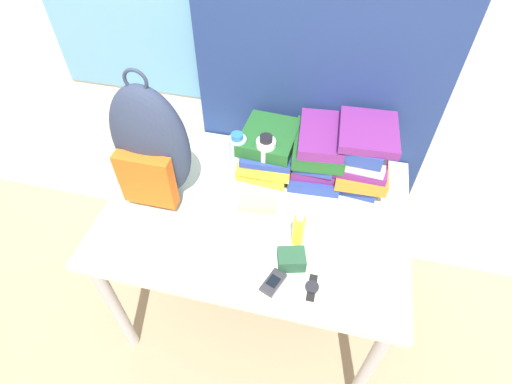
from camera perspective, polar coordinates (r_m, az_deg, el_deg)
ground_plane at (r=2.04m, az=-2.95°, el=-25.13°), size 12.00×12.00×0.00m
wall_back at (r=1.64m, az=4.17°, el=22.40°), size 6.00×0.06×2.50m
curtain_blue at (r=1.58m, az=9.52°, el=20.80°), size 0.99×0.04×2.50m
desk at (r=1.63m, az=0.00°, el=-4.51°), size 1.17×0.82×0.75m
backpack at (r=1.51m, az=-14.78°, el=6.17°), size 0.30×0.19×0.55m
book_stack_left at (r=1.67m, az=1.92°, el=6.09°), size 0.23×0.29×0.19m
book_stack_center at (r=1.65m, az=8.81°, el=5.59°), size 0.22×0.29×0.23m
book_stack_right at (r=1.64m, az=14.97°, el=5.02°), size 0.23×0.27×0.27m
water_bottle at (r=1.62m, az=-2.59°, el=5.11°), size 0.07×0.07×0.22m
sports_bottle at (r=1.59m, az=1.48°, el=4.48°), size 0.08×0.08×0.24m
sunscreen_bottle at (r=1.42m, az=6.09°, el=-5.33°), size 0.04×0.04×0.16m
cell_phone at (r=1.37m, az=2.47°, el=-12.78°), size 0.08×0.11×0.02m
sunglasses_case at (r=1.55m, az=0.29°, el=-1.91°), size 0.16×0.07×0.04m
camera_pouch at (r=1.40m, az=5.09°, el=-9.56°), size 0.11×0.10×0.06m
wristwatch at (r=1.38m, az=8.01°, el=-13.33°), size 0.05×0.10×0.01m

